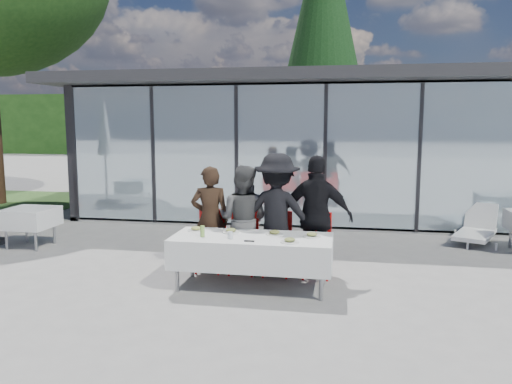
# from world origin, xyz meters

# --- Properties ---
(ground) EXTENTS (90.00, 90.00, 0.00)m
(ground) POSITION_xyz_m (0.00, 0.00, 0.00)
(ground) COLOR gray
(ground) RESTS_ON ground
(pavilion) EXTENTS (14.80, 8.80, 3.44)m
(pavilion) POSITION_xyz_m (2.00, 8.16, 2.15)
(pavilion) COLOR gray
(pavilion) RESTS_ON ground
(treeline) EXTENTS (62.50, 2.00, 4.40)m
(treeline) POSITION_xyz_m (-2.00, 28.00, 2.20)
(treeline) COLOR #163511
(treeline) RESTS_ON ground
(dining_table) EXTENTS (2.26, 0.96, 0.75)m
(dining_table) POSITION_xyz_m (0.19, 0.01, 0.54)
(dining_table) COLOR silver
(dining_table) RESTS_ON ground
(diner_a) EXTENTS (0.72, 0.72, 1.68)m
(diner_a) POSITION_xyz_m (-0.62, 0.72, 0.84)
(diner_a) COLOR #312116
(diner_a) RESTS_ON ground
(diner_chair_a) EXTENTS (0.44, 0.44, 0.97)m
(diner_chair_a) POSITION_xyz_m (-0.62, 0.76, 0.54)
(diner_chair_a) COLOR red
(diner_chair_a) RESTS_ON ground
(diner_b) EXTENTS (0.97, 0.97, 1.69)m
(diner_b) POSITION_xyz_m (-0.09, 0.72, 0.85)
(diner_b) COLOR #535353
(diner_b) RESTS_ON ground
(diner_chair_b) EXTENTS (0.44, 0.44, 0.97)m
(diner_chair_b) POSITION_xyz_m (-0.09, 0.76, 0.54)
(diner_chair_b) COLOR red
(diner_chair_b) RESTS_ON ground
(diner_c) EXTENTS (1.29, 1.29, 1.89)m
(diner_c) POSITION_xyz_m (0.44, 0.72, 0.94)
(diner_c) COLOR black
(diner_c) RESTS_ON ground
(diner_chair_c) EXTENTS (0.44, 0.44, 0.97)m
(diner_chair_c) POSITION_xyz_m (0.44, 0.76, 0.54)
(diner_chair_c) COLOR red
(diner_chair_c) RESTS_ON ground
(diner_d) EXTENTS (1.26, 1.26, 1.86)m
(diner_d) POSITION_xyz_m (1.06, 0.72, 0.93)
(diner_d) COLOR black
(diner_d) RESTS_ON ground
(diner_chair_d) EXTENTS (0.44, 0.44, 0.97)m
(diner_chair_d) POSITION_xyz_m (1.06, 0.76, 0.54)
(diner_chair_d) COLOR red
(diner_chair_d) RESTS_ON ground
(plate_a) EXTENTS (0.25, 0.25, 0.07)m
(plate_a) POSITION_xyz_m (-0.70, 0.22, 0.78)
(plate_a) COLOR white
(plate_a) RESTS_ON dining_table
(plate_b) EXTENTS (0.25, 0.25, 0.07)m
(plate_b) POSITION_xyz_m (-0.16, 0.19, 0.78)
(plate_b) COLOR white
(plate_b) RESTS_ON dining_table
(plate_c) EXTENTS (0.25, 0.25, 0.07)m
(plate_c) POSITION_xyz_m (0.49, 0.17, 0.78)
(plate_c) COLOR white
(plate_c) RESTS_ON dining_table
(plate_d) EXTENTS (0.25, 0.25, 0.07)m
(plate_d) POSITION_xyz_m (1.02, 0.12, 0.78)
(plate_d) COLOR white
(plate_d) RESTS_ON dining_table
(plate_extra) EXTENTS (0.25, 0.25, 0.07)m
(plate_extra) POSITION_xyz_m (0.75, -0.26, 0.78)
(plate_extra) COLOR white
(plate_extra) RESTS_ON dining_table
(juice_bottle) EXTENTS (0.06, 0.06, 0.16)m
(juice_bottle) POSITION_xyz_m (-0.50, -0.14, 0.83)
(juice_bottle) COLOR #81B049
(juice_bottle) RESTS_ON dining_table
(drinking_glasses) EXTENTS (0.07, 0.07, 0.10)m
(drinking_glasses) POSITION_xyz_m (-0.09, -0.18, 0.80)
(drinking_glasses) COLOR silver
(drinking_glasses) RESTS_ON dining_table
(folded_eyeglasses) EXTENTS (0.14, 0.03, 0.01)m
(folded_eyeglasses) POSITION_xyz_m (0.21, -0.30, 0.76)
(folded_eyeglasses) COLOR black
(folded_eyeglasses) RESTS_ON dining_table
(spare_table_left) EXTENTS (0.86, 0.86, 0.74)m
(spare_table_left) POSITION_xyz_m (-4.40, 1.60, 0.55)
(spare_table_left) COLOR silver
(spare_table_left) RESTS_ON ground
(lounger) EXTENTS (1.09, 1.46, 0.72)m
(lounger) POSITION_xyz_m (4.06, 3.55, 0.26)
(lounger) COLOR white
(lounger) RESTS_ON ground
(conifer_tree) EXTENTS (4.00, 4.00, 10.50)m
(conifer_tree) POSITION_xyz_m (0.50, 13.00, 5.99)
(conifer_tree) COLOR #382316
(conifer_tree) RESTS_ON ground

